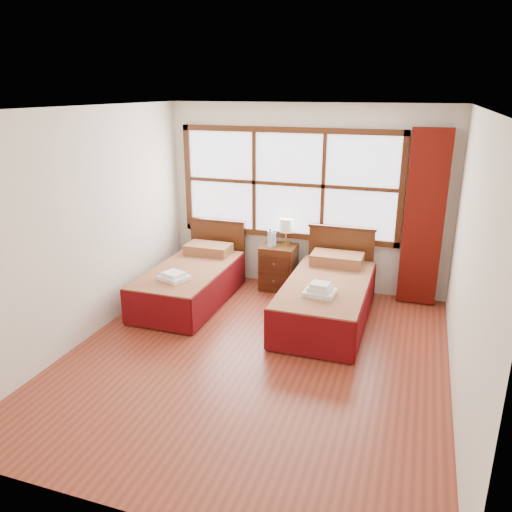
% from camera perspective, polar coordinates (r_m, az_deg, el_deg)
% --- Properties ---
extents(floor, '(4.50, 4.50, 0.00)m').
position_cam_1_polar(floor, '(5.52, -0.13, -11.54)').
color(floor, brown).
rests_on(floor, ground).
extents(ceiling, '(4.50, 4.50, 0.00)m').
position_cam_1_polar(ceiling, '(4.78, -0.16, 16.55)').
color(ceiling, white).
rests_on(ceiling, wall_back).
extents(wall_back, '(4.00, 0.00, 4.00)m').
position_cam_1_polar(wall_back, '(7.10, 5.71, 6.54)').
color(wall_back, silver).
rests_on(wall_back, floor).
extents(wall_left, '(0.00, 4.50, 4.50)m').
position_cam_1_polar(wall_left, '(5.92, -18.84, 3.20)').
color(wall_left, silver).
rests_on(wall_left, floor).
extents(wall_right, '(0.00, 4.50, 4.50)m').
position_cam_1_polar(wall_right, '(4.78, 23.22, -0.89)').
color(wall_right, silver).
rests_on(wall_right, floor).
extents(window, '(3.16, 0.06, 1.56)m').
position_cam_1_polar(window, '(7.08, 3.70, 8.21)').
color(window, white).
rests_on(window, wall_back).
extents(curtain, '(0.50, 0.16, 2.30)m').
position_cam_1_polar(curtain, '(6.82, 18.63, 4.04)').
color(curtain, '#5C1009').
rests_on(curtain, wall_back).
extents(bed_left, '(0.95, 1.97, 0.92)m').
position_cam_1_polar(bed_left, '(6.86, -7.38, -2.87)').
color(bed_left, '#37180B').
rests_on(bed_left, floor).
extents(bed_right, '(1.00, 2.02, 0.97)m').
position_cam_1_polar(bed_right, '(6.31, 8.13, -4.69)').
color(bed_right, '#37180B').
rests_on(bed_right, floor).
extents(nightstand, '(0.49, 0.48, 0.65)m').
position_cam_1_polar(nightstand, '(7.20, 2.58, -1.29)').
color(nightstand, '#48230F').
rests_on(nightstand, floor).
extents(towels_left, '(0.41, 0.38, 0.10)m').
position_cam_1_polar(towels_left, '(6.35, -9.35, -2.32)').
color(towels_left, white).
rests_on(towels_left, bed_left).
extents(towels_right, '(0.36, 0.33, 0.14)m').
position_cam_1_polar(towels_right, '(5.78, 7.32, -3.89)').
color(towels_right, white).
rests_on(towels_right, bed_right).
extents(lamp, '(0.19, 0.19, 0.38)m').
position_cam_1_polar(lamp, '(7.11, 3.47, 3.43)').
color(lamp, gold).
rests_on(lamp, nightstand).
extents(bottle_near, '(0.07, 0.07, 0.26)m').
position_cam_1_polar(bottle_near, '(7.02, 1.61, 2.00)').
color(bottle_near, silver).
rests_on(bottle_near, nightstand).
extents(bottle_far, '(0.06, 0.06, 0.22)m').
position_cam_1_polar(bottle_far, '(7.06, 2.06, 1.95)').
color(bottle_far, silver).
rests_on(bottle_far, nightstand).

